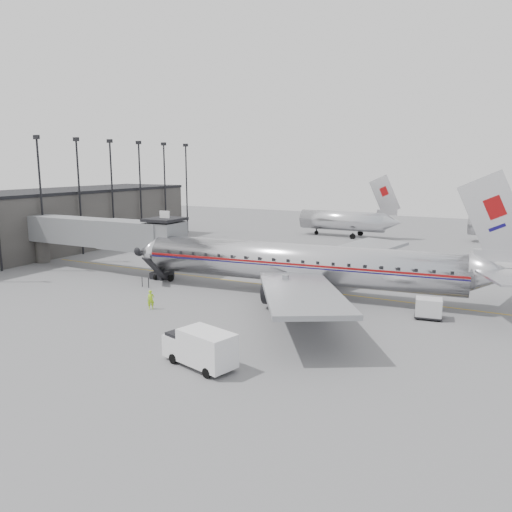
{
  "coord_description": "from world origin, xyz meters",
  "views": [
    {
      "loc": [
        23.38,
        -37.43,
        11.97
      ],
      "look_at": [
        1.6,
        4.24,
        3.2
      ],
      "focal_mm": 35.0,
      "sensor_mm": 36.0,
      "label": 1
    }
  ],
  "objects_px": {
    "airliner": "(306,264)",
    "service_van": "(200,347)",
    "baggage_cart_navy": "(298,295)",
    "ramp_worker": "(151,300)",
    "baggage_cart_white": "(429,308)"
  },
  "relations": [
    {
      "from": "airliner",
      "to": "baggage_cart_navy",
      "type": "xyz_separation_m",
      "value": [
        0.74,
        -3.34,
        -2.01
      ]
    },
    {
      "from": "airliner",
      "to": "service_van",
      "type": "bearing_deg",
      "value": -93.83
    },
    {
      "from": "baggage_cart_white",
      "to": "ramp_worker",
      "type": "distance_m",
      "value": 22.36
    },
    {
      "from": "baggage_cart_navy",
      "to": "service_van",
      "type": "bearing_deg",
      "value": -108.15
    },
    {
      "from": "service_van",
      "to": "ramp_worker",
      "type": "xyz_separation_m",
      "value": [
        -10.27,
        8.0,
        -0.4
      ]
    },
    {
      "from": "baggage_cart_navy",
      "to": "ramp_worker",
      "type": "xyz_separation_m",
      "value": [
        -10.38,
        -6.89,
        -0.1
      ]
    },
    {
      "from": "airliner",
      "to": "ramp_worker",
      "type": "relative_size",
      "value": 22.75
    },
    {
      "from": "baggage_cart_navy",
      "to": "airliner",
      "type": "bearing_deg",
      "value": 84.7
    },
    {
      "from": "ramp_worker",
      "to": "baggage_cart_white",
      "type": "bearing_deg",
      "value": -23.66
    },
    {
      "from": "baggage_cart_white",
      "to": "ramp_worker",
      "type": "height_order",
      "value": "baggage_cart_white"
    },
    {
      "from": "service_van",
      "to": "baggage_cart_white",
      "type": "bearing_deg",
      "value": 71.74
    },
    {
      "from": "service_van",
      "to": "airliner",
      "type": "bearing_deg",
      "value": 107.27
    },
    {
      "from": "baggage_cart_navy",
      "to": "ramp_worker",
      "type": "distance_m",
      "value": 12.46
    },
    {
      "from": "baggage_cart_navy",
      "to": "baggage_cart_white",
      "type": "relative_size",
      "value": 1.13
    },
    {
      "from": "service_van",
      "to": "baggage_cart_navy",
      "type": "bearing_deg",
      "value": 104.88
    }
  ]
}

